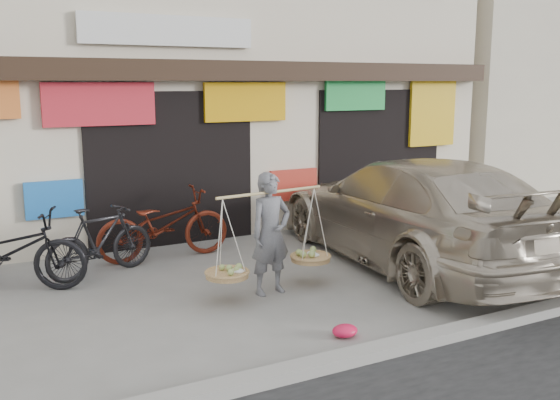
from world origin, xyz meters
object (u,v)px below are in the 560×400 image
bike_0 (7,251)px  bike_1 (100,241)px  bike_2 (164,224)px  street_vendor (271,238)px  suv (412,210)px

bike_0 → bike_1: bike_0 is taller
bike_0 → bike_2: size_ratio=0.99×
bike_0 → street_vendor: bearing=-96.2°
street_vendor → bike_1: bearing=128.2°
bike_0 → bike_2: (2.40, 0.57, 0.01)m
bike_1 → bike_2: bearing=-86.9°
street_vendor → bike_2: street_vendor is taller
bike_1 → bike_0: bearing=78.1°
bike_0 → suv: size_ratio=0.36×
bike_0 → bike_1: 1.30m
bike_2 → suv: bearing=-120.0°
street_vendor → bike_2: size_ratio=0.88×
street_vendor → bike_1: size_ratio=1.09×
suv → street_vendor: bearing=11.5°
bike_0 → suv: (5.83, -1.47, 0.28)m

